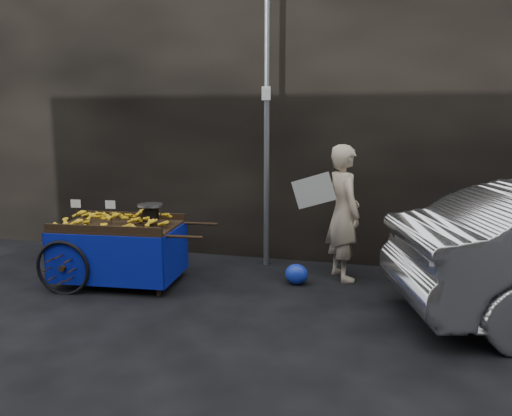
# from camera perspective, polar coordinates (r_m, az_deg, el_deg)

# --- Properties ---
(ground) EXTENTS (80.00, 80.00, 0.00)m
(ground) POSITION_cam_1_polar(r_m,az_deg,el_deg) (6.13, -4.47, -9.59)
(ground) COLOR black
(ground) RESTS_ON ground
(building_wall) EXTENTS (13.50, 2.00, 5.00)m
(building_wall) POSITION_cam_1_polar(r_m,az_deg,el_deg) (8.18, 4.09, 13.24)
(building_wall) COLOR black
(building_wall) RESTS_ON ground
(street_pole) EXTENTS (0.12, 0.10, 4.00)m
(street_pole) POSITION_cam_1_polar(r_m,az_deg,el_deg) (6.92, 1.25, 9.70)
(street_pole) COLOR slate
(street_pole) RESTS_ON ground
(banana_cart) EXTENTS (2.11, 1.13, 1.10)m
(banana_cart) POSITION_cam_1_polar(r_m,az_deg,el_deg) (6.51, -15.79, -2.51)
(banana_cart) COLOR black
(banana_cart) RESTS_ON ground
(vendor) EXTENTS (1.00, 0.76, 1.75)m
(vendor) POSITION_cam_1_polar(r_m,az_deg,el_deg) (6.50, 9.95, -0.52)
(vendor) COLOR #C0AC8F
(vendor) RESTS_ON ground
(plastic_bag) EXTENTS (0.29, 0.23, 0.26)m
(plastic_bag) POSITION_cam_1_polar(r_m,az_deg,el_deg) (6.37, 4.65, -7.55)
(plastic_bag) COLOR #172FB3
(plastic_bag) RESTS_ON ground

